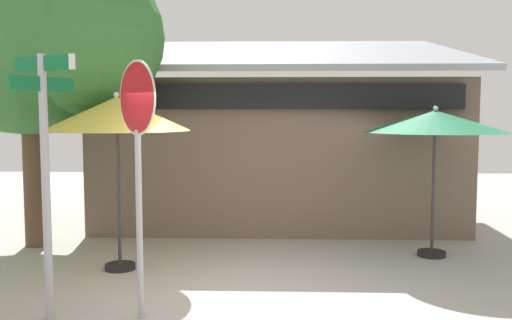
% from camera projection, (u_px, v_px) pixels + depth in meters
% --- Properties ---
extents(ground_plane, '(28.00, 28.00, 0.10)m').
position_uv_depth(ground_plane, '(241.00, 299.00, 6.96)').
color(ground_plane, '#ADA8A0').
extents(cafe_building, '(7.57, 5.28, 4.13)m').
position_uv_depth(cafe_building, '(278.00, 145.00, 12.17)').
color(cafe_building, '#705B4C').
rests_on(cafe_building, ground).
extents(street_sign_post, '(0.82, 0.76, 2.91)m').
position_uv_depth(street_sign_post, '(45.00, 159.00, 5.99)').
color(street_sign_post, '#A8AAB2').
rests_on(street_sign_post, ground).
extents(stop_sign, '(0.55, 0.62, 2.86)m').
position_uv_depth(stop_sign, '(138.00, 138.00, 6.01)').
color(stop_sign, '#A8AAB2').
rests_on(stop_sign, ground).
extents(patio_umbrella_mustard_left, '(2.09, 2.09, 2.58)m').
position_uv_depth(patio_umbrella_mustard_left, '(117.00, 115.00, 7.89)').
color(patio_umbrella_mustard_left, black).
rests_on(patio_umbrella_mustard_left, ground).
extents(patio_umbrella_forest_green_center, '(2.22, 2.22, 2.39)m').
position_uv_depth(patio_umbrella_forest_green_center, '(435.00, 123.00, 8.64)').
color(patio_umbrella_forest_green_center, black).
rests_on(patio_umbrella_forest_green_center, ground).
extents(shade_tree, '(4.32, 3.98, 5.87)m').
position_uv_depth(shade_tree, '(40.00, 20.00, 9.09)').
color(shade_tree, brown).
rests_on(shade_tree, ground).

